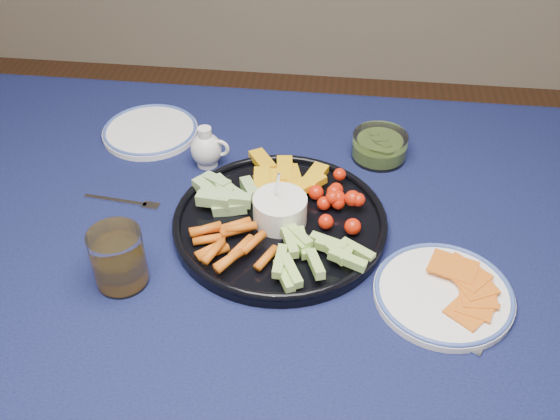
# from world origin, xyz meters

# --- Properties ---
(dining_table) EXTENTS (1.67, 1.07, 0.75)m
(dining_table) POSITION_xyz_m (0.00, 0.00, 0.66)
(dining_table) COLOR #502A1A
(dining_table) RESTS_ON ground
(crudite_platter) EXTENTS (0.38, 0.38, 0.12)m
(crudite_platter) POSITION_xyz_m (-0.01, 0.05, 0.77)
(crudite_platter) COLOR black
(crudite_platter) RESTS_ON dining_table
(creamer_pitcher) EXTENTS (0.08, 0.06, 0.09)m
(creamer_pitcher) POSITION_xyz_m (-0.18, 0.22, 0.78)
(creamer_pitcher) COLOR white
(creamer_pitcher) RESTS_ON dining_table
(pickle_bowl) EXTENTS (0.11, 0.11, 0.05)m
(pickle_bowl) POSITION_xyz_m (0.16, 0.29, 0.77)
(pickle_bowl) COLOR white
(pickle_bowl) RESTS_ON dining_table
(cheese_plate) EXTENTS (0.22, 0.22, 0.03)m
(cheese_plate) POSITION_xyz_m (0.27, -0.08, 0.76)
(cheese_plate) COLOR white
(cheese_plate) RESTS_ON dining_table
(juice_tumbler) EXTENTS (0.08, 0.08, 0.10)m
(juice_tumbler) POSITION_xyz_m (-0.25, -0.10, 0.79)
(juice_tumbler) COLOR white
(juice_tumbler) RESTS_ON dining_table
(fork_left) EXTENTS (0.15, 0.03, 0.00)m
(fork_left) POSITION_xyz_m (-0.30, 0.09, 0.75)
(fork_left) COLOR silver
(fork_left) RESTS_ON dining_table
(fork_right) EXTENTS (0.14, 0.08, 0.00)m
(fork_right) POSITION_xyz_m (0.26, -0.15, 0.75)
(fork_right) COLOR silver
(fork_right) RESTS_ON dining_table
(side_plate_extra) EXTENTS (0.20, 0.20, 0.02)m
(side_plate_extra) POSITION_xyz_m (-0.32, 0.32, 0.75)
(side_plate_extra) COLOR white
(side_plate_extra) RESTS_ON dining_table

